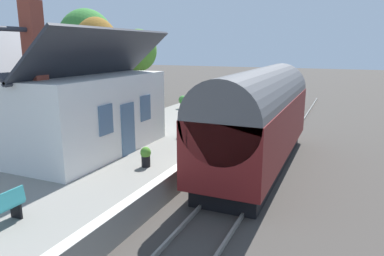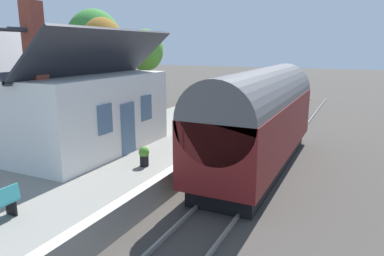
% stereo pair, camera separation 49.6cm
% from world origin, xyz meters
% --- Properties ---
extents(ground_plane, '(160.00, 160.00, 0.00)m').
position_xyz_m(ground_plane, '(0.00, 0.00, 0.00)').
color(ground_plane, '#423D38').
extents(platform, '(32.00, 6.62, 0.91)m').
position_xyz_m(platform, '(0.00, 4.31, 0.45)').
color(platform, gray).
rests_on(platform, ground).
extents(platform_edge_coping, '(32.00, 0.36, 0.02)m').
position_xyz_m(platform_edge_coping, '(0.00, 1.18, 0.92)').
color(platform_edge_coping, beige).
rests_on(platform_edge_coping, platform).
extents(rail_near, '(52.00, 0.08, 0.14)m').
position_xyz_m(rail_near, '(0.00, -1.62, 0.07)').
color(rail_near, gray).
rests_on(rail_near, ground).
extents(rail_far, '(52.00, 0.08, 0.14)m').
position_xyz_m(rail_far, '(0.00, -0.18, 0.07)').
color(rail_far, gray).
rests_on(rail_far, ground).
extents(train, '(10.65, 2.73, 4.32)m').
position_xyz_m(train, '(3.04, -0.90, 2.22)').
color(train, black).
rests_on(train, ground).
extents(station_building, '(7.31, 4.17, 6.18)m').
position_xyz_m(station_building, '(-0.24, 5.67, 2.64)').
color(station_building, white).
rests_on(station_building, platform).
extents(bench_by_lamp, '(1.41, 0.48, 0.88)m').
position_xyz_m(bench_by_lamp, '(7.21, 3.10, 1.39)').
color(bench_by_lamp, teal).
rests_on(bench_by_lamp, platform).
extents(planter_bench_right, '(0.39, 0.39, 0.75)m').
position_xyz_m(planter_bench_right, '(-1.09, 2.26, 1.32)').
color(planter_bench_right, black).
rests_on(planter_bench_right, platform).
extents(planter_bench_left, '(0.51, 0.51, 0.81)m').
position_xyz_m(planter_bench_left, '(9.63, 2.15, 1.34)').
color(planter_bench_left, black).
rests_on(planter_bench_left, platform).
extents(planter_under_sign, '(0.59, 0.59, 0.92)m').
position_xyz_m(planter_under_sign, '(10.84, 6.32, 1.42)').
color(planter_under_sign, '#9E5138').
rests_on(planter_under_sign, platform).
extents(planter_edge_far, '(0.55, 0.55, 0.80)m').
position_xyz_m(planter_edge_far, '(3.45, 2.77, 1.32)').
color(planter_edge_far, gray).
rests_on(planter_edge_far, platform).
extents(station_sign_board, '(0.96, 0.06, 1.57)m').
position_xyz_m(station_sign_board, '(8.75, 1.98, 2.10)').
color(station_sign_board, black).
rests_on(station_sign_board, platform).
extents(tree_behind_building, '(3.46, 3.02, 5.97)m').
position_xyz_m(tree_behind_building, '(10.76, 14.08, 3.99)').
color(tree_behind_building, '#4C3828').
rests_on(tree_behind_building, ground).
extents(tree_distant, '(2.84, 2.94, 6.58)m').
position_xyz_m(tree_distant, '(13.16, 11.27, 4.89)').
color(tree_distant, '#4C3828').
rests_on(tree_distant, ground).
extents(tree_far_left, '(4.56, 4.94, 8.32)m').
position_xyz_m(tree_far_left, '(13.05, 16.32, 5.53)').
color(tree_far_left, '#4C3828').
rests_on(tree_far_left, ground).
extents(tree_mid_background, '(3.65, 3.11, 7.16)m').
position_xyz_m(tree_mid_background, '(8.29, 11.52, 4.77)').
color(tree_mid_background, '#4C3828').
rests_on(tree_mid_background, ground).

